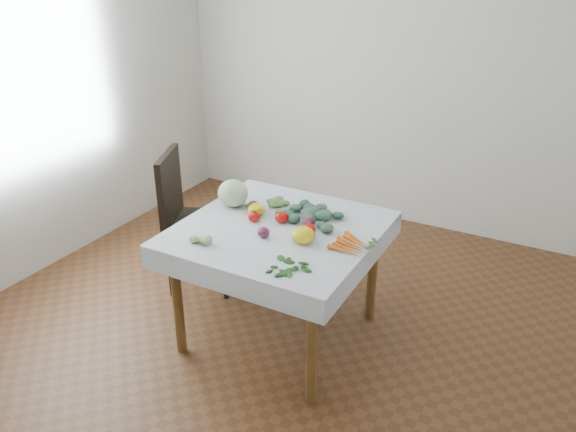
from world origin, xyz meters
name	(u,v)px	position (x,y,z in m)	size (l,w,h in m)	color
ground	(280,332)	(0.00, 0.00, 0.00)	(4.00, 4.00, 0.00)	brown
back_wall	(398,68)	(0.00, 2.00, 1.35)	(4.00, 0.04, 2.70)	silver
left_wall	(28,89)	(-2.00, 0.00, 1.35)	(0.04, 4.00, 2.70)	silver
table	(279,243)	(0.00, 0.00, 0.65)	(1.00, 1.00, 0.75)	brown
tablecloth	(279,228)	(0.00, 0.00, 0.75)	(1.12, 1.12, 0.01)	white
chair	(187,212)	(-0.87, 0.23, 0.57)	(0.59, 0.59, 1.00)	black
cabbage	(233,193)	(-0.40, 0.13, 0.84)	(0.19, 0.19, 0.17)	beige
tomato_a	(282,217)	(-0.02, 0.06, 0.79)	(0.08, 0.08, 0.07)	red
tomato_b	(309,229)	(0.20, -0.01, 0.79)	(0.08, 0.08, 0.07)	red
tomato_c	(254,217)	(-0.17, 0.00, 0.79)	(0.07, 0.07, 0.06)	red
tomato_d	(304,235)	(0.20, -0.08, 0.79)	(0.08, 0.08, 0.07)	red
heirloom_back	(256,209)	(-0.21, 0.08, 0.79)	(0.11, 0.11, 0.07)	gold
heirloom_front	(303,235)	(0.21, -0.10, 0.80)	(0.13, 0.13, 0.09)	gold
onion_a	(309,222)	(0.15, 0.09, 0.79)	(0.07, 0.07, 0.06)	#57183D
onion_b	(264,232)	(-0.02, -0.15, 0.79)	(0.07, 0.07, 0.06)	#57183D
tomatillo_cluster	(204,238)	(-0.28, -0.36, 0.78)	(0.11, 0.10, 0.04)	#ADCC76
carrot_bunch	(351,245)	(0.47, -0.03, 0.77)	(0.19, 0.24, 0.03)	#D84E18
kale_bunch	(314,216)	(0.13, 0.19, 0.78)	(0.36, 0.28, 0.05)	#3B6150
basil_bunch	(286,267)	(0.26, -0.39, 0.76)	(0.23, 0.16, 0.01)	#1B4F18
dill_bunch	(270,204)	(-0.20, 0.24, 0.77)	(0.25, 0.22, 0.03)	#55833C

